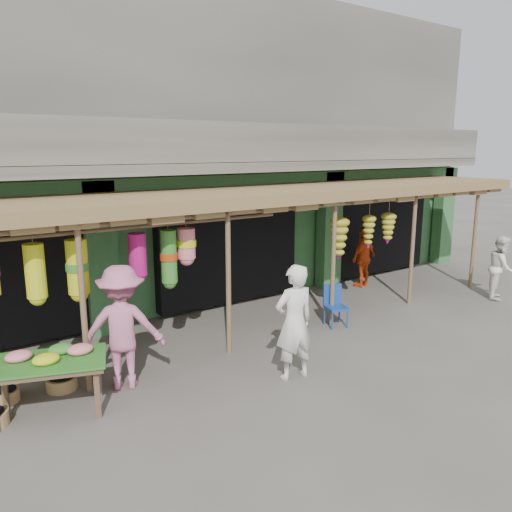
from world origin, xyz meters
TOP-DOWN VIEW (x-y plane):
  - ground at (0.00, 0.00)m, footprint 80.00×80.00m
  - building at (-0.00, 4.87)m, footprint 16.40×6.80m
  - awning at (-0.13, 0.81)m, footprint 14.00×2.70m
  - flower_table at (-4.61, -0.56)m, footprint 1.72×1.34m
  - blue_chair at (1.02, -0.25)m, footprint 0.50×0.51m
  - basket_left at (-4.33, 0.06)m, footprint 0.56×0.56m
  - basket_right at (-5.10, 0.14)m, footprint 0.41×0.41m
  - person_front at (-1.20, -1.65)m, footprint 0.72×0.52m
  - person_right at (5.64, -1.18)m, footprint 0.94×0.87m
  - person_vendor at (3.74, 1.49)m, footprint 0.94×0.49m
  - person_shopper at (-3.50, -0.39)m, footprint 1.42×1.19m

SIDE VIEW (x-z plane):
  - ground at x=0.00m, z-range 0.00..0.00m
  - basket_right at x=-5.10m, z-range 0.00..0.18m
  - basket_left at x=-4.33m, z-range 0.00..0.19m
  - blue_chair at x=1.02m, z-range 0.05..0.89m
  - flower_table at x=-4.61m, z-range 0.28..1.19m
  - person_vendor at x=3.74m, z-range 0.00..1.53m
  - person_right at x=5.64m, z-range 0.00..1.54m
  - person_front at x=-1.20m, z-range 0.00..1.85m
  - person_shopper at x=-3.50m, z-range 0.00..1.91m
  - awning at x=-0.13m, z-range 1.19..3.98m
  - building at x=0.00m, z-range -0.13..6.87m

